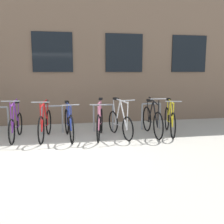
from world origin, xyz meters
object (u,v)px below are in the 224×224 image
Objects in this scene: bicycle_red at (45,124)px; bicycle_yellow at (170,120)px; bicycle_blue at (69,124)px; bicycle_purple at (16,125)px; bicycle_white at (120,123)px; bicycle_pink at (100,122)px; bicycle_black at (152,121)px.

bicycle_red is 3.52m from bicycle_yellow.
bicycle_red is 0.64m from bicycle_blue.
bicycle_white is (2.79, -0.23, 0.00)m from bicycle_purple.
bicycle_pink reaches higher than bicycle_yellow.
bicycle_blue is (1.39, -0.17, 0.02)m from bicycle_purple.
bicycle_pink is (-0.56, 0.04, 0.02)m from bicycle_white.
bicycle_blue is at bearing -7.12° from bicycle_purple.
bicycle_purple is 0.92× the size of bicycle_black.
bicycle_purple is at bearing 173.78° from bicycle_red.
bicycle_red is 1.07× the size of bicycle_purple.
bicycle_pink is at bearing 178.48° from bicycle_black.
bicycle_pink is 1.05× the size of bicycle_yellow.
bicycle_black is 2.33m from bicycle_blue.
bicycle_black is (2.96, -0.14, 0.02)m from bicycle_red.
bicycle_red is 1.02× the size of bicycle_yellow.
bicycle_yellow is (2.04, 0.01, -0.01)m from bicycle_pink.
bicycle_yellow is at bearing 2.00° from bicycle_white.
bicycle_black reaches higher than bicycle_yellow.
bicycle_red is 2.03m from bicycle_white.
bicycle_white is 0.90× the size of bicycle_pink.
bicycle_white is at bearing -4.65° from bicycle_purple.
bicycle_white is at bearing -178.00° from bicycle_yellow.
bicycle_blue is (-2.89, 0.00, 0.00)m from bicycle_yellow.
bicycle_yellow is at bearing 4.98° from bicycle_black.
bicycle_black is 0.98× the size of bicycle_pink.
bicycle_purple reaches higher than bicycle_white.
bicycle_pink is 0.84m from bicycle_blue.
bicycle_red is 1.48m from bicycle_pink.
bicycle_blue is at bearing 179.33° from bicycle_pink.
bicycle_pink is at bearing -3.91° from bicycle_red.
bicycle_blue is at bearing 178.79° from bicycle_black.
bicycle_yellow is at bearing -0.02° from bicycle_blue.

